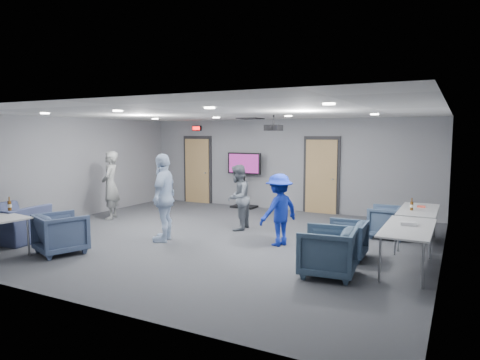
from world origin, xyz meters
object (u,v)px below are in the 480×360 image
at_px(table_right_b, 408,229).
at_px(person_c, 164,197).
at_px(bottle_right, 412,206).
at_px(chair_right_b, 345,239).
at_px(person_d, 279,210).
at_px(table_right_a, 419,211).
at_px(chair_right_c, 327,252).
at_px(chair_right_a, 387,222).
at_px(tv_stand, 244,177).
at_px(person_a, 110,185).
at_px(bottle_front, 10,205).
at_px(person_b, 238,197).
at_px(projector, 273,128).
at_px(chair_front_a, 61,233).
at_px(chair_front_b, 12,224).

bearing_deg(table_right_b, person_c, 93.14).
bearing_deg(bottle_right, chair_right_b, -123.74).
relative_size(person_c, person_d, 1.27).
bearing_deg(table_right_a, chair_right_c, 158.65).
xyz_separation_m(chair_right_a, table_right_b, (0.65, -2.18, 0.34)).
distance_m(chair_right_c, tv_stand, 6.55).
height_order(person_a, chair_right_c, person_a).
relative_size(chair_right_b, tv_stand, 0.45).
bearing_deg(bottle_right, person_a, -174.57).
xyz_separation_m(table_right_b, bottle_front, (-7.28, -2.07, 0.15)).
height_order(person_c, chair_right_c, person_c).
xyz_separation_m(person_b, projector, (0.84, 0.12, 1.63)).
bearing_deg(person_b, chair_front_a, -38.83).
height_order(table_right_a, bottle_right, bottle_right).
distance_m(table_right_b, tv_stand, 6.65).
distance_m(person_c, table_right_a, 5.28).
relative_size(chair_front_a, chair_front_b, 0.71).
distance_m(chair_right_a, bottle_front, 7.89).
xyz_separation_m(chair_right_c, table_right_b, (1.10, 0.91, 0.29)).
xyz_separation_m(chair_right_c, chair_front_b, (-6.47, -0.92, -0.00)).
distance_m(chair_right_b, chair_right_c, 1.14).
xyz_separation_m(chair_front_b, tv_stand, (2.41, 6.02, 0.57)).
bearing_deg(table_right_b, chair_right_b, 78.67).
height_order(person_c, person_d, person_c).
height_order(person_a, chair_front_b, person_a).
bearing_deg(chair_front_a, chair_right_a, -121.18).
bearing_deg(person_c, projector, 116.70).
bearing_deg(table_right_b, projector, 64.11).
height_order(person_a, table_right_b, person_a).
bearing_deg(bottle_right, chair_right_c, -110.66).
distance_m(chair_right_b, chair_front_a, 5.32).
bearing_deg(person_c, person_d, 89.90).
bearing_deg(person_c, person_a, -132.99).
bearing_deg(person_a, chair_right_c, 44.66).
bearing_deg(person_d, chair_right_c, 68.99).
distance_m(table_right_b, bottle_front, 7.57).
relative_size(table_right_b, projector, 4.97).
bearing_deg(person_c, chair_front_a, -52.06).
bearing_deg(chair_right_c, chair_right_a, 165.70).
distance_m(person_d, tv_stand, 4.55).
height_order(person_d, bottle_right, person_d).
bearing_deg(person_a, person_b, 67.09).
bearing_deg(bottle_front, tv_stand, 71.30).
relative_size(person_a, bottle_front, 6.40).
relative_size(chair_right_a, chair_right_b, 1.02).
bearing_deg(chair_right_c, table_right_a, 152.63).
relative_size(chair_right_a, bottle_front, 2.71).
bearing_deg(chair_front_b, table_right_b, -170.17).
xyz_separation_m(person_c, person_d, (2.30, 0.76, -0.20)).
bearing_deg(chair_right_c, person_d, -141.06).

